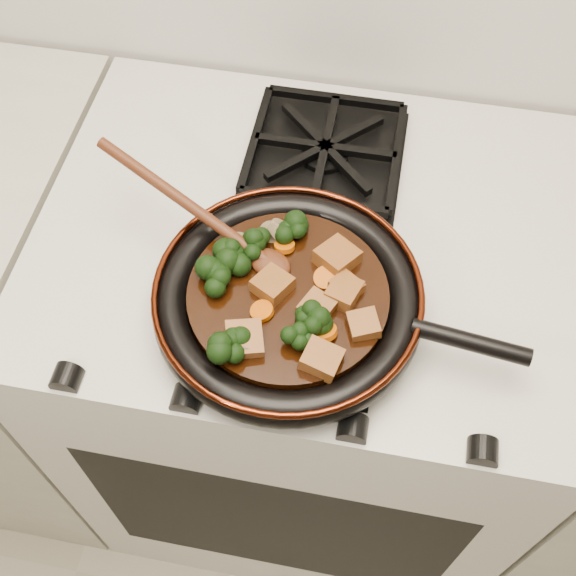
# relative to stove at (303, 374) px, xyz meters

# --- Properties ---
(stove) EXTENTS (0.76, 0.60, 0.90)m
(stove) POSITION_rel_stove_xyz_m (0.00, 0.00, 0.00)
(stove) COLOR beige
(stove) RESTS_ON ground
(burner_grate_front) EXTENTS (0.23, 0.23, 0.03)m
(burner_grate_front) POSITION_rel_stove_xyz_m (0.00, -0.14, 0.46)
(burner_grate_front) COLOR black
(burner_grate_front) RESTS_ON stove
(burner_grate_back) EXTENTS (0.23, 0.23, 0.03)m
(burner_grate_back) POSITION_rel_stove_xyz_m (0.00, 0.14, 0.46)
(burner_grate_back) COLOR black
(burner_grate_back) RESTS_ON stove
(skillet) EXTENTS (0.46, 0.34, 0.05)m
(skillet) POSITION_rel_stove_xyz_m (-0.00, -0.14, 0.49)
(skillet) COLOR black
(skillet) RESTS_ON burner_grate_front
(braising_sauce) EXTENTS (0.25, 0.25, 0.02)m
(braising_sauce) POSITION_rel_stove_xyz_m (-0.00, -0.14, 0.50)
(braising_sauce) COLOR black
(braising_sauce) RESTS_ON skillet
(tofu_cube_0) EXTENTS (0.06, 0.06, 0.03)m
(tofu_cube_0) POSITION_rel_stove_xyz_m (0.05, -0.09, 0.52)
(tofu_cube_0) COLOR brown
(tofu_cube_0) RESTS_ON braising_sauce
(tofu_cube_1) EXTENTS (0.05, 0.06, 0.03)m
(tofu_cube_1) POSITION_rel_stove_xyz_m (-0.04, -0.22, 0.52)
(tofu_cube_1) COLOR brown
(tofu_cube_1) RESTS_ON braising_sauce
(tofu_cube_2) EXTENTS (0.05, 0.05, 0.02)m
(tofu_cube_2) POSITION_rel_stove_xyz_m (0.09, -0.17, 0.52)
(tofu_cube_2) COLOR brown
(tofu_cube_2) RESTS_ON braising_sauce
(tofu_cube_3) EXTENTS (0.06, 0.06, 0.03)m
(tofu_cube_3) POSITION_rel_stove_xyz_m (-0.02, -0.14, 0.52)
(tofu_cube_3) COLOR brown
(tofu_cube_3) RESTS_ON braising_sauce
(tofu_cube_4) EXTENTS (0.05, 0.05, 0.02)m
(tofu_cube_4) POSITION_rel_stove_xyz_m (0.07, -0.13, 0.52)
(tofu_cube_4) COLOR brown
(tofu_cube_4) RESTS_ON braising_sauce
(tofu_cube_5) EXTENTS (0.05, 0.05, 0.03)m
(tofu_cube_5) POSITION_rel_stove_xyz_m (0.05, -0.23, 0.52)
(tofu_cube_5) COLOR brown
(tofu_cube_5) RESTS_ON braising_sauce
(tofu_cube_6) EXTENTS (0.05, 0.05, 0.03)m
(tofu_cube_6) POSITION_rel_stove_xyz_m (0.06, -0.14, 0.52)
(tofu_cube_6) COLOR brown
(tofu_cube_6) RESTS_ON braising_sauce
(tofu_cube_7) EXTENTS (0.05, 0.05, 0.02)m
(tofu_cube_7) POSITION_rel_stove_xyz_m (0.04, -0.16, 0.52)
(tofu_cube_7) COLOR brown
(tofu_cube_7) RESTS_ON braising_sauce
(broccoli_floret_0) EXTENTS (0.08, 0.07, 0.07)m
(broccoli_floret_0) POSITION_rel_stove_xyz_m (-0.06, -0.09, 0.52)
(broccoli_floret_0) COLOR black
(broccoli_floret_0) RESTS_ON braising_sauce
(broccoli_floret_1) EXTENTS (0.08, 0.08, 0.06)m
(broccoli_floret_1) POSITION_rel_stove_xyz_m (-0.05, -0.23, 0.52)
(broccoli_floret_1) COLOR black
(broccoli_floret_1) RESTS_ON braising_sauce
(broccoli_floret_2) EXTENTS (0.08, 0.08, 0.07)m
(broccoli_floret_2) POSITION_rel_stove_xyz_m (-0.01, -0.05, 0.52)
(broccoli_floret_2) COLOR black
(broccoli_floret_2) RESTS_ON braising_sauce
(broccoli_floret_3) EXTENTS (0.08, 0.08, 0.06)m
(broccoli_floret_3) POSITION_rel_stove_xyz_m (-0.08, -0.11, 0.52)
(broccoli_floret_3) COLOR black
(broccoli_floret_3) RESTS_ON braising_sauce
(broccoli_floret_4) EXTENTS (0.08, 0.08, 0.06)m
(broccoli_floret_4) POSITION_rel_stove_xyz_m (-0.09, -0.15, 0.52)
(broccoli_floret_4) COLOR black
(broccoli_floret_4) RESTS_ON braising_sauce
(broccoli_floret_5) EXTENTS (0.09, 0.09, 0.07)m
(broccoli_floret_5) POSITION_rel_stove_xyz_m (0.03, -0.18, 0.52)
(broccoli_floret_5) COLOR black
(broccoli_floret_5) RESTS_ON braising_sauce
(broccoli_floret_6) EXTENTS (0.07, 0.06, 0.07)m
(broccoli_floret_6) POSITION_rel_stove_xyz_m (0.02, -0.21, 0.52)
(broccoli_floret_6) COLOR black
(broccoli_floret_6) RESTS_ON braising_sauce
(carrot_coin_0) EXTENTS (0.03, 0.03, 0.02)m
(carrot_coin_0) POSITION_rel_stove_xyz_m (0.04, -0.12, 0.51)
(carrot_coin_0) COLOR #C95305
(carrot_coin_0) RESTS_ON braising_sauce
(carrot_coin_1) EXTENTS (0.03, 0.03, 0.02)m
(carrot_coin_1) POSITION_rel_stove_xyz_m (-0.02, -0.08, 0.51)
(carrot_coin_1) COLOR #C95305
(carrot_coin_1) RESTS_ON braising_sauce
(carrot_coin_2) EXTENTS (0.03, 0.03, 0.01)m
(carrot_coin_2) POSITION_rel_stove_xyz_m (-0.03, -0.18, 0.51)
(carrot_coin_2) COLOR #C95305
(carrot_coin_2) RESTS_ON braising_sauce
(carrot_coin_3) EXTENTS (0.03, 0.03, 0.02)m
(carrot_coin_3) POSITION_rel_stove_xyz_m (0.05, -0.19, 0.51)
(carrot_coin_3) COLOR #C95305
(carrot_coin_3) RESTS_ON braising_sauce
(mushroom_slice_0) EXTENTS (0.05, 0.05, 0.03)m
(mushroom_slice_0) POSITION_rel_stove_xyz_m (-0.07, -0.08, 0.52)
(mushroom_slice_0) COLOR #776345
(mushroom_slice_0) RESTS_ON braising_sauce
(mushroom_slice_1) EXTENTS (0.04, 0.04, 0.03)m
(mushroom_slice_1) POSITION_rel_stove_xyz_m (-0.04, -0.23, 0.52)
(mushroom_slice_1) COLOR #776345
(mushroom_slice_1) RESTS_ON braising_sauce
(mushroom_slice_2) EXTENTS (0.03, 0.03, 0.03)m
(mushroom_slice_2) POSITION_rel_stove_xyz_m (-0.04, -0.06, 0.52)
(mushroom_slice_2) COLOR #776345
(mushroom_slice_2) RESTS_ON braising_sauce
(mushroom_slice_3) EXTENTS (0.04, 0.05, 0.03)m
(mushroom_slice_3) POSITION_rel_stove_xyz_m (-0.03, -0.06, 0.52)
(mushroom_slice_3) COLOR #776345
(mushroom_slice_3) RESTS_ON braising_sauce
(wooden_spoon) EXTENTS (0.16, 0.09, 0.27)m
(wooden_spoon) POSITION_rel_stove_xyz_m (-0.10, -0.08, 0.53)
(wooden_spoon) COLOR #4E2210
(wooden_spoon) RESTS_ON braising_sauce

